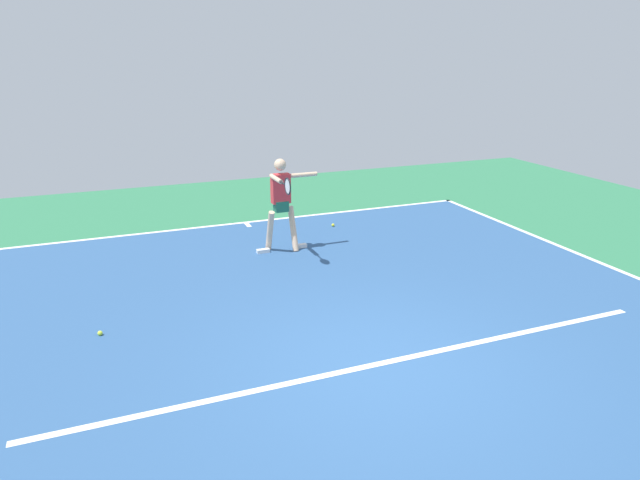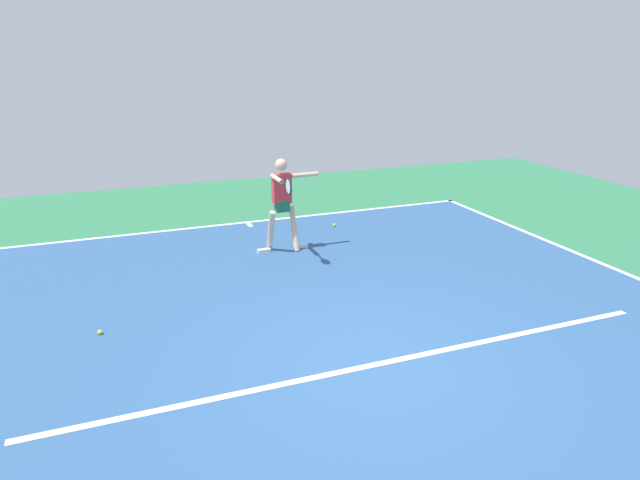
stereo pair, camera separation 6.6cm
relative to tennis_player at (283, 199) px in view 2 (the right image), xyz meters
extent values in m
plane|color=#2D754C|center=(0.19, 4.36, -1.01)|extent=(21.65, 21.65, 0.00)
cube|color=#2D5484|center=(0.19, 4.36, -1.00)|extent=(10.63, 12.97, 0.00)
cube|color=white|center=(0.19, -2.07, -1.00)|extent=(10.63, 0.10, 0.01)
cube|color=white|center=(0.19, 4.30, -1.00)|extent=(7.97, 0.10, 0.01)
cube|color=white|center=(0.19, -1.87, -1.00)|extent=(0.10, 0.30, 0.01)
cylinder|color=beige|center=(-0.22, -0.04, -0.60)|extent=(0.11, 0.39, 0.85)
cube|color=white|center=(-0.37, -0.04, -0.97)|extent=(0.24, 0.10, 0.07)
cylinder|color=beige|center=(0.24, -0.03, -0.60)|extent=(0.11, 0.39, 0.85)
cube|color=white|center=(0.38, -0.03, -0.97)|extent=(0.24, 0.10, 0.07)
cube|color=#1E664C|center=(0.01, -0.04, -0.14)|extent=(0.25, 0.20, 0.20)
cube|color=red|center=(0.01, -0.04, 0.19)|extent=(0.34, 0.18, 0.54)
sphere|color=beige|center=(0.01, -0.04, 0.63)|extent=(0.22, 0.22, 0.22)
cylinder|color=beige|center=(-0.43, -0.04, 0.41)|extent=(0.54, 0.09, 0.08)
cylinder|color=beige|center=(0.17, 0.24, 0.44)|extent=(0.09, 0.54, 0.08)
cylinder|color=black|center=(0.17, 0.62, 0.44)|extent=(0.03, 0.22, 0.03)
torus|color=black|center=(0.17, 0.86, 0.44)|extent=(0.03, 0.29, 0.29)
cylinder|color=silver|center=(0.17, 0.86, 0.44)|extent=(0.01, 0.25, 0.25)
sphere|color=#C6E53D|center=(3.29, 2.30, -0.97)|extent=(0.07, 0.07, 0.07)
sphere|color=yellow|center=(-1.49, -1.08, -0.97)|extent=(0.07, 0.07, 0.07)
camera|label=1|loc=(3.03, 9.57, 2.56)|focal=31.53mm
camera|label=2|loc=(2.96, 9.59, 2.56)|focal=31.53mm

